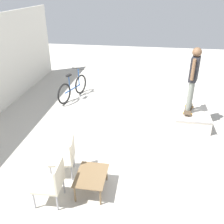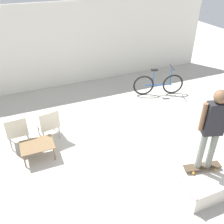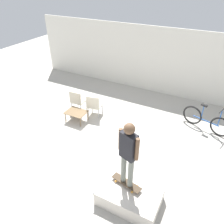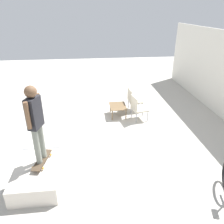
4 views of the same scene
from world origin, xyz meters
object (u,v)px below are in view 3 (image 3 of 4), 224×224
Objects in this scene: skateboard_on_ramp at (126,183)px; person_skater at (128,151)px; patio_chair_left at (77,100)px; bicycle at (206,120)px; patio_chair_right at (94,105)px; coffee_table at (76,113)px; skate_ramp_box at (130,196)px.

person_skater reaches higher than skateboard_on_ramp.
patio_chair_left is 0.52× the size of bicycle.
patio_chair_right is at bearing 150.40° from person_skater.
bicycle is at bearing 88.03° from person_skater.
person_skater is at bearing -35.35° from coffee_table.
person_skater reaches higher than bicycle.
skate_ramp_box is 0.87× the size of bicycle.
patio_chair_left is at bearing 141.02° from skate_ramp_box.
bicycle is (4.87, 1.09, -0.10)m from patio_chair_left.
coffee_table is at bearing 144.72° from skate_ramp_box.
patio_chair_right is (-2.71, 2.86, -1.09)m from person_skater.
patio_chair_left is (-3.51, 2.86, -1.09)m from person_skater.
skate_ramp_box is 1.38m from person_skater.
patio_chair_right is at bearing 145.39° from skateboard_on_ramp.
coffee_table is 0.77m from patio_chair_left.
person_skater is at bearing 138.10° from patio_chair_left.
person_skater is (0.00, -0.00, 1.07)m from skateboard_on_ramp.
bicycle is (4.06, 1.09, -0.10)m from patio_chair_right.
patio_chair_left and patio_chair_right have the same top height.
coffee_table is at bearing 156.65° from skateboard_on_ramp.
person_skater reaches higher than patio_chair_left.
bicycle reaches higher than skateboard_on_ramp.
patio_chair_right is (0.80, 0.00, 0.00)m from patio_chair_left.
skate_ramp_box is 0.85× the size of person_skater.
coffee_table is at bearing -141.48° from bicycle.
skate_ramp_box is 1.68× the size of patio_chair_left.
bicycle is at bearing -170.09° from patio_chair_left.
bicycle is (4.48, 1.74, 0.04)m from coffee_table.
coffee_table is 0.88× the size of patio_chair_right.
bicycle is (1.21, 4.05, 0.18)m from skate_ramp_box.
person_skater reaches higher than patio_chair_right.
patio_chair_right is 4.21m from bicycle.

